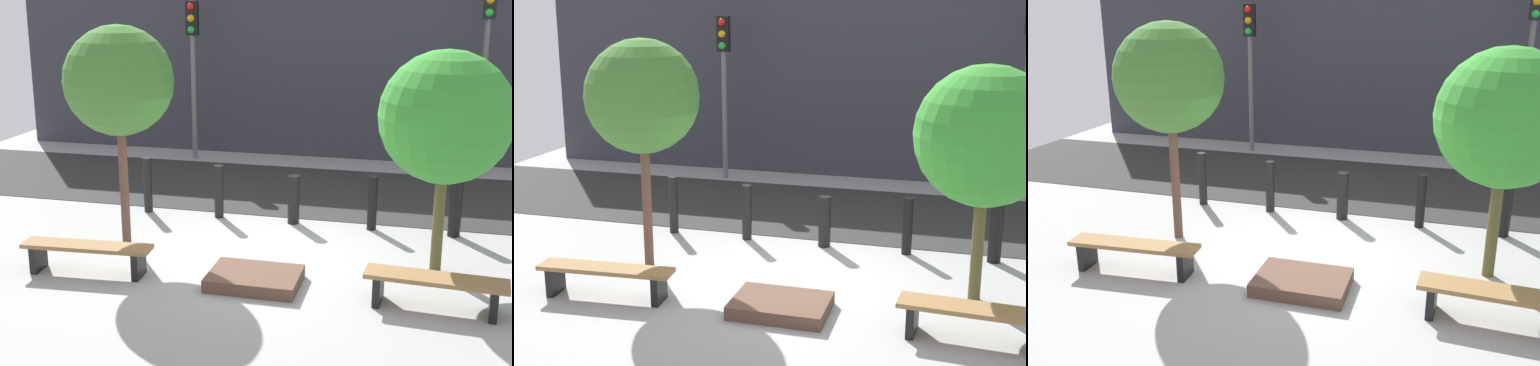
% 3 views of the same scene
% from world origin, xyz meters
% --- Properties ---
extents(ground_plane, '(18.00, 18.00, 0.00)m').
position_xyz_m(ground_plane, '(0.00, 0.00, 0.00)').
color(ground_plane, '#9C9C9C').
extents(road_strip, '(18.00, 3.68, 0.01)m').
position_xyz_m(road_strip, '(0.00, 3.88, 0.01)').
color(road_strip, '#2C2C2C').
rests_on(road_strip, ground).
extents(building_facade, '(16.20, 0.50, 4.32)m').
position_xyz_m(building_facade, '(0.00, 7.16, 2.16)').
color(building_facade, '#33333D').
rests_on(building_facade, ground).
extents(bench_left, '(1.93, 0.51, 0.45)m').
position_xyz_m(bench_left, '(-2.46, -1.19, 0.33)').
color(bench_left, black).
rests_on(bench_left, ground).
extents(bench_right, '(1.84, 0.55, 0.46)m').
position_xyz_m(bench_right, '(2.46, -1.19, 0.33)').
color(bench_right, black).
rests_on(bench_right, ground).
extents(planter_bed, '(1.27, 0.93, 0.18)m').
position_xyz_m(planter_bed, '(0.00, -0.99, 0.09)').
color(planter_bed, brown).
rests_on(planter_bed, ground).
extents(tree_behind_left_bench, '(1.71, 1.71, 3.50)m').
position_xyz_m(tree_behind_left_bench, '(-2.46, 0.17, 2.63)').
color(tree_behind_left_bench, brown).
rests_on(tree_behind_left_bench, ground).
extents(tree_behind_right_bench, '(1.88, 1.88, 3.24)m').
position_xyz_m(tree_behind_right_bench, '(2.46, 0.17, 2.28)').
color(tree_behind_right_bench, brown).
rests_on(tree_behind_right_bench, ground).
extents(bollard_far_left, '(0.16, 0.16, 1.03)m').
position_xyz_m(bollard_far_left, '(-2.74, 1.79, 0.51)').
color(bollard_far_left, black).
rests_on(bollard_far_left, ground).
extents(bollard_left, '(0.16, 0.16, 0.97)m').
position_xyz_m(bollard_left, '(-1.37, 1.79, 0.48)').
color(bollard_left, black).
rests_on(bollard_left, ground).
extents(bollard_center, '(0.21, 0.21, 0.87)m').
position_xyz_m(bollard_center, '(0.00, 1.79, 0.44)').
color(bollard_center, black).
rests_on(bollard_center, ground).
extents(bollard_right, '(0.16, 0.16, 0.95)m').
position_xyz_m(bollard_right, '(1.37, 1.79, 0.48)').
color(bollard_right, black).
rests_on(bollard_right, ground).
extents(bollard_far_right, '(0.21, 0.21, 1.05)m').
position_xyz_m(bollard_far_right, '(2.74, 1.79, 0.52)').
color(bollard_far_right, black).
rests_on(bollard_far_right, ground).
extents(traffic_light_west, '(0.28, 0.27, 3.73)m').
position_xyz_m(traffic_light_west, '(-3.27, 6.00, 2.57)').
color(traffic_light_west, slate).
rests_on(traffic_light_west, ground).
extents(traffic_light_mid_west, '(0.28, 0.27, 4.17)m').
position_xyz_m(traffic_light_mid_west, '(3.27, 6.00, 2.85)').
color(traffic_light_mid_west, '#5C5C5C').
rests_on(traffic_light_mid_west, ground).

